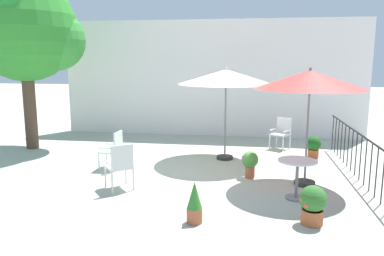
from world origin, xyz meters
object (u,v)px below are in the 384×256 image
at_px(patio_umbrella_0, 310,81).
at_px(potted_plant_0, 314,146).
at_px(shade_tree, 26,29).
at_px(cafe_table_0, 297,172).
at_px(patio_chair_2, 282,131).
at_px(patio_umbrella_1, 226,77).
at_px(potted_plant_3, 195,203).
at_px(potted_plant_1, 312,203).
at_px(patio_chair_0, 114,148).
at_px(patio_chair_1, 120,164).
at_px(potted_plant_2, 250,162).

height_order(patio_umbrella_0, potted_plant_0, patio_umbrella_0).
height_order(shade_tree, cafe_table_0, shade_tree).
height_order(cafe_table_0, patio_chair_2, patio_chair_2).
relative_size(patio_umbrella_1, potted_plant_3, 3.52).
bearing_deg(potted_plant_1, patio_chair_0, 149.15).
xyz_separation_m(cafe_table_0, potted_plant_3, (-1.77, -1.38, -0.18)).
bearing_deg(patio_umbrella_1, patio_umbrella_0, -45.87).
height_order(patio_umbrella_1, potted_plant_0, patio_umbrella_1).
distance_m(patio_umbrella_0, patio_chair_2, 3.77).
bearing_deg(potted_plant_1, shade_tree, 149.73).
distance_m(shade_tree, patio_chair_1, 5.81).
bearing_deg(potted_plant_3, patio_chair_2, 72.22).
bearing_deg(cafe_table_0, potted_plant_2, 126.78).
xyz_separation_m(shade_tree, potted_plant_1, (7.43, -4.34, -3.15)).
xyz_separation_m(patio_chair_0, patio_chair_2, (4.19, 2.82, -0.00)).
bearing_deg(patio_umbrella_1, potted_plant_1, -66.80).
bearing_deg(potted_plant_2, patio_chair_1, -154.72).
relative_size(patio_umbrella_0, patio_chair_0, 2.68).
relative_size(cafe_table_0, potted_plant_3, 1.08).
xyz_separation_m(patio_chair_0, potted_plant_3, (2.39, -2.79, -0.19)).
relative_size(shade_tree, potted_plant_3, 7.08).
height_order(patio_chair_2, potted_plant_0, patio_chair_2).
distance_m(patio_umbrella_1, potted_plant_2, 2.48).
xyz_separation_m(cafe_table_0, potted_plant_1, (0.12, -1.14, -0.18)).
relative_size(shade_tree, patio_chair_2, 5.42).
bearing_deg(cafe_table_0, patio_chair_1, -179.39).
bearing_deg(patio_chair_0, potted_plant_2, -3.86).
height_order(patio_umbrella_1, potted_plant_3, patio_umbrella_1).
xyz_separation_m(cafe_table_0, potted_plant_0, (0.81, 3.26, -0.21)).
bearing_deg(cafe_table_0, potted_plant_3, -142.02).
relative_size(shade_tree, patio_chair_1, 5.16).
height_order(potted_plant_0, potted_plant_3, potted_plant_3).
xyz_separation_m(cafe_table_0, patio_chair_0, (-4.16, 1.41, 0.00)).
height_order(patio_chair_0, potted_plant_3, patio_chair_0).
bearing_deg(patio_chair_2, patio_chair_1, -129.49).
bearing_deg(patio_umbrella_0, cafe_table_0, -107.37).
relative_size(cafe_table_0, patio_chair_2, 0.83).
bearing_deg(shade_tree, potted_plant_1, -30.27).
relative_size(patio_umbrella_1, cafe_table_0, 3.26).
distance_m(patio_umbrella_1, patio_chair_1, 3.77).
relative_size(shade_tree, potted_plant_0, 8.47).
bearing_deg(shade_tree, patio_chair_1, -40.19).
height_order(cafe_table_0, potted_plant_0, cafe_table_0).
relative_size(patio_chair_0, potted_plant_3, 1.31).
bearing_deg(shade_tree, potted_plant_0, 0.44).
bearing_deg(potted_plant_2, potted_plant_0, 50.55).
relative_size(patio_chair_1, potted_plant_1, 1.49).
relative_size(patio_umbrella_0, potted_plant_2, 4.07).
xyz_separation_m(patio_umbrella_0, potted_plant_3, (-2.04, -2.25, -1.87)).
distance_m(shade_tree, cafe_table_0, 8.51).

